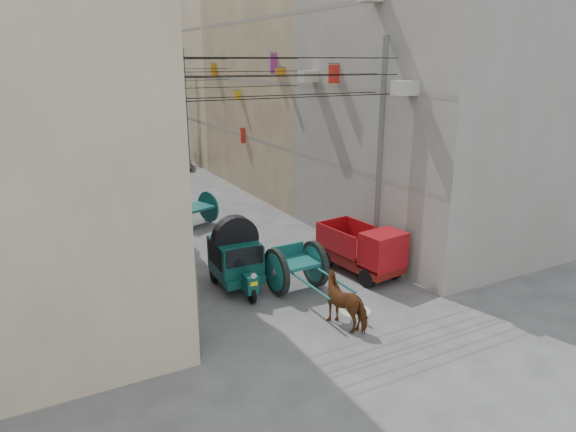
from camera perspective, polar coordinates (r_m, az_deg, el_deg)
ground at (r=12.90m, az=13.03°, el=-17.65°), size 140.00×140.00×0.00m
building_row_right at (r=44.64m, az=-8.28°, el=15.74°), size 8.00×62.00×14.00m
end_cap_building at (r=74.18m, az=-23.19°, el=15.03°), size 22.00×10.00×13.00m
shutters_left at (r=19.36m, az=-16.68°, el=-1.05°), size 0.18×14.40×2.88m
signboards at (r=30.59m, az=-14.20°, el=9.26°), size 8.22×40.52×5.67m
ac_units at (r=18.96m, az=7.61°, el=17.39°), size 0.70×6.55×3.35m
utility_poles at (r=26.06m, az=-11.69°, el=9.44°), size 7.40×22.20×8.00m
overhead_cables at (r=23.38m, az=-10.20°, el=15.52°), size 7.40×22.52×1.12m
auto_rickshaw at (r=16.92m, az=-5.82°, el=-4.42°), size 1.59×2.67×1.86m
tonga_cart at (r=16.72m, az=0.90°, el=-5.68°), size 1.68×3.45×1.55m
mini_truck at (r=17.92m, az=8.80°, el=-4.10°), size 1.80×3.35×1.80m
second_cart at (r=23.60m, az=-10.34°, el=0.74°), size 2.02×1.91×1.44m
feed_sack at (r=15.75m, az=7.47°, el=-9.96°), size 0.58×0.47×0.29m
horse at (r=14.75m, az=6.60°, el=-9.41°), size 1.23×1.84×1.42m
distant_car_white at (r=33.46m, az=-17.92°, el=4.73°), size 2.46×4.06×1.29m
distant_car_grey at (r=36.88m, az=-11.74°, el=6.08°), size 1.75×3.38×1.06m
distant_car_green at (r=44.92m, az=-19.17°, el=7.42°), size 2.71×4.09×1.10m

